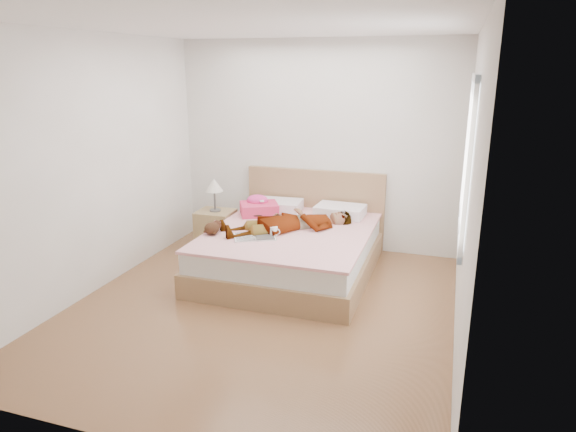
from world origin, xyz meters
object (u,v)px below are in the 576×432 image
object	(u,v)px
bed	(293,247)
towel	(259,207)
woman	(290,219)
phone	(261,199)
coffee_mug	(274,231)
nightstand	(216,228)
plush_toy	(213,228)
magazine	(255,236)

from	to	relation	value
bed	towel	xyz separation A→B (m)	(-0.57, 0.39, 0.33)
woman	phone	bearing A→B (deg)	-166.28
phone	coffee_mug	bearing A→B (deg)	-97.20
woman	nightstand	distance (m)	1.16
bed	plush_toy	distance (m)	0.95
woman	magazine	world-z (taller)	woman
magazine	nightstand	world-z (taller)	nightstand
towel	woman	bearing A→B (deg)	-37.39
bed	coffee_mug	distance (m)	0.45
phone	nightstand	world-z (taller)	nightstand
towel	plush_toy	distance (m)	0.89
coffee_mug	nightstand	world-z (taller)	nightstand
bed	nightstand	distance (m)	1.14
towel	nightstand	distance (m)	0.62
magazine	woman	bearing A→B (deg)	59.17
magazine	plush_toy	xyz separation A→B (m)	(-0.48, -0.03, 0.06)
phone	towel	xyz separation A→B (m)	(-0.04, 0.01, -0.10)
bed	nightstand	bearing A→B (deg)	166.03
woman	magazine	size ratio (longest dim) A/B	2.96
plush_toy	nightstand	size ratio (longest dim) A/B	0.27
phone	towel	size ratio (longest dim) A/B	0.18
woman	coffee_mug	world-z (taller)	woman
nightstand	magazine	bearing A→B (deg)	-41.55
coffee_mug	magazine	bearing A→B (deg)	-146.11
woman	bed	xyz separation A→B (m)	(0.03, 0.02, -0.34)
magazine	coffee_mug	world-z (taller)	coffee_mug
woman	coffee_mug	xyz separation A→B (m)	(-0.08, -0.31, -0.06)
woman	coffee_mug	bearing A→B (deg)	-52.24
plush_toy	towel	bearing A→B (deg)	77.29
nightstand	towel	bearing A→B (deg)	12.36
phone	plush_toy	size ratio (longest dim) A/B	0.41
bed	towel	bearing A→B (deg)	145.40
magazine	nightstand	distance (m)	1.11
phone	magazine	world-z (taller)	phone
magazine	coffee_mug	bearing A→B (deg)	33.89
phone	nightstand	distance (m)	0.70
woman	bed	distance (m)	0.34
woman	magazine	distance (m)	0.51
coffee_mug	plush_toy	size ratio (longest dim) A/B	0.52
towel	coffee_mug	distance (m)	0.86
woman	bed	size ratio (longest dim) A/B	0.74
bed	coffee_mug	xyz separation A→B (m)	(-0.11, -0.33, 0.28)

